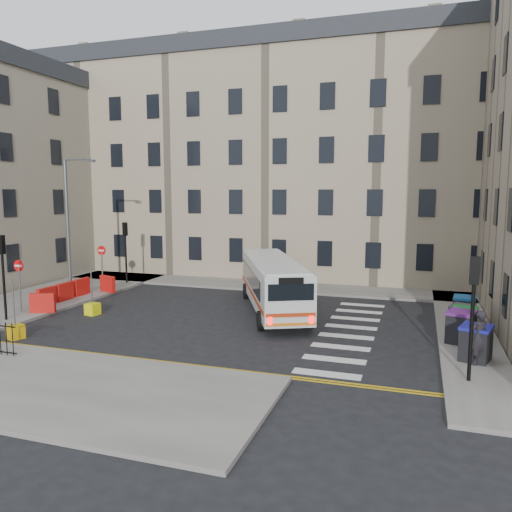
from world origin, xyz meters
The scene contains 21 objects.
ground centered at (0.00, 0.00, 0.00)m, with size 120.00×120.00×0.00m, color black.
pavement_north centered at (-6.00, 8.60, 0.07)m, with size 36.00×3.20×0.15m, color slate.
pavement_east centered at (9.00, 4.00, 0.07)m, with size 2.40×26.00×0.15m, color slate.
pavement_west centered at (-14.00, 1.00, 0.07)m, with size 6.00×22.00×0.15m, color slate.
terrace_north centered at (-7.00, 15.50, 8.62)m, with size 38.30×10.80×17.20m.
traffic_light_east centered at (8.60, -5.50, 2.87)m, with size 0.28×0.22×4.10m.
traffic_light_nw centered at (-12.00, 6.50, 2.87)m, with size 0.28×0.22×4.10m.
traffic_light_sw centered at (-12.00, -4.00, 2.87)m, with size 0.28×0.22×4.10m.
streetlamp centered at (-13.00, 2.00, 4.34)m, with size 0.50×0.22×8.14m.
no_entry_north centered at (-12.50, 4.50, 2.08)m, with size 0.60×0.08×3.00m.
no_entry_south centered at (-12.50, -2.50, 2.08)m, with size 0.60×0.08×3.00m.
roadworks_barriers centered at (-11.84, 0.50, 0.65)m, with size 1.66×6.26×1.00m.
bus centered at (-0.34, 2.24, 1.57)m, with size 6.27×10.01×2.72m.
wheelie_bin_a centered at (9.00, -3.25, 0.80)m, with size 1.33×1.42×1.29m.
wheelie_bin_b centered at (8.64, -1.09, 0.81)m, with size 1.33×1.43×1.31m.
wheelie_bin_c centered at (8.86, -0.14, 0.78)m, with size 1.15×1.27×1.25m.
wheelie_bin_d centered at (8.82, 0.89, 0.73)m, with size 1.23×1.31×1.15m.
wheelie_bin_e centered at (9.03, 2.35, 0.78)m, with size 1.11×1.24×1.25m.
pedestrian centered at (9.04, -3.75, 1.14)m, with size 0.72×0.47×1.98m, color black.
bollard_yellow centered at (-8.98, -1.39, 0.30)m, with size 0.60×0.60×0.60m, color yellow.
bollard_chevron centered at (-9.52, -6.00, 0.30)m, with size 0.60×0.60×0.60m, color gold.
Camera 1 is at (6.87, -22.60, 6.30)m, focal length 35.00 mm.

